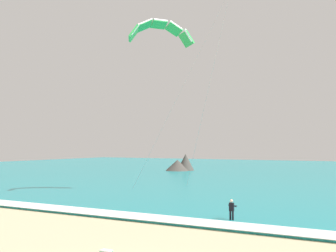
{
  "coord_description": "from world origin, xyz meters",
  "views": [
    {
      "loc": [
        10.09,
        -14.22,
        5.64
      ],
      "look_at": [
        -5.16,
        14.64,
        7.23
      ],
      "focal_mm": 42.23,
      "sensor_mm": 36.0,
      "label": 1
    }
  ],
  "objects": [
    {
      "name": "sea",
      "position": [
        0.0,
        70.64,
        0.1
      ],
      "size": [
        200.0,
        120.0,
        0.2
      ],
      "primitive_type": "cube",
      "color": "teal",
      "rests_on": "ground"
    },
    {
      "name": "kitesurfer",
      "position": [
        0.63,
        13.65,
        0.94
      ],
      "size": [
        0.55,
        0.55,
        1.69
      ],
      "color": "black",
      "rests_on": "ground"
    },
    {
      "name": "surf_foam",
      "position": [
        0.0,
        11.64,
        0.22
      ],
      "size": [
        200.0,
        2.48,
        0.04
      ],
      "primitive_type": "cube",
      "color": "white",
      "rests_on": "sea"
    },
    {
      "name": "surfboard",
      "position": [
        0.63,
        13.63,
        0.03
      ],
      "size": [
        0.58,
        1.44,
        0.09
      ],
      "color": "#E04C38",
      "rests_on": "ground"
    },
    {
      "name": "headland_left",
      "position": [
        -27.24,
        62.38,
        1.52
      ],
      "size": [
        5.99,
        6.18,
        3.76
      ],
      "color": "#47423D",
      "rests_on": "ground"
    },
    {
      "name": "kite_primary",
      "position": [
        -10.64,
        23.19,
        18.25
      ],
      "size": [
        13.84,
        12.13,
        18.24
      ],
      "color": "green"
    }
  ]
}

